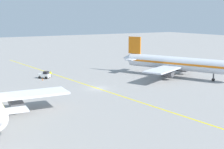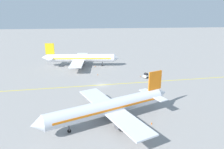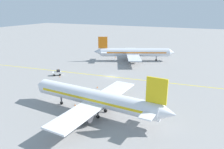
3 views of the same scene
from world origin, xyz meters
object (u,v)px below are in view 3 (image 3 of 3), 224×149
at_px(airplane_adjacent_stand, 96,98).
at_px(baggage_tug_white, 57,73).
at_px(ground_crew_worker, 58,71).
at_px(traffic_cone_mid_apron, 60,76).
at_px(traffic_cone_far_edge, 75,105).
at_px(traffic_cone_by_wingtip, 97,87).
at_px(airplane_at_gate, 134,52).
at_px(traffic_cone_near_nose, 115,57).

distance_m(airplane_adjacent_stand, baggage_tug_white, 32.71).
bearing_deg(baggage_tug_white, ground_crew_worker, -153.26).
height_order(airplane_adjacent_stand, traffic_cone_mid_apron, airplane_adjacent_stand).
relative_size(baggage_tug_white, traffic_cone_mid_apron, 5.90).
bearing_deg(traffic_cone_far_edge, traffic_cone_by_wingtip, -176.15).
height_order(airplane_at_gate, airplane_adjacent_stand, same).
bearing_deg(traffic_cone_near_nose, traffic_cone_far_edge, 13.30).
bearing_deg(airplane_at_gate, traffic_cone_mid_apron, -24.17).
distance_m(ground_crew_worker, traffic_cone_mid_apron, 4.67).
height_order(airplane_adjacent_stand, traffic_cone_far_edge, airplane_adjacent_stand).
xyz_separation_m(traffic_cone_by_wingtip, traffic_cone_far_edge, (12.92, 0.87, 0.00)).
bearing_deg(airplane_adjacent_stand, airplane_at_gate, -169.93).
bearing_deg(airplane_adjacent_stand, traffic_cone_near_nose, -160.59).
height_order(ground_crew_worker, traffic_cone_near_nose, ground_crew_worker).
height_order(baggage_tug_white, traffic_cone_near_nose, baggage_tug_white).
bearing_deg(airplane_adjacent_stand, baggage_tug_white, -126.74).
relative_size(baggage_tug_white, traffic_cone_far_edge, 5.90).
height_order(airplane_at_gate, traffic_cone_by_wingtip, airplane_at_gate).
xyz_separation_m(airplane_adjacent_stand, traffic_cone_far_edge, (-1.48, -6.57, -3.43)).
bearing_deg(ground_crew_worker, traffic_cone_near_nose, 165.54).
relative_size(airplane_adjacent_stand, traffic_cone_mid_apron, 64.63).
bearing_deg(traffic_cone_near_nose, traffic_cone_by_wingtip, 16.29).
xyz_separation_m(traffic_cone_near_nose, traffic_cone_far_edge, (52.11, 12.32, 0.00)).
bearing_deg(traffic_cone_far_edge, ground_crew_worker, -134.26).
distance_m(ground_crew_worker, traffic_cone_by_wingtip, 20.98).
bearing_deg(traffic_cone_by_wingtip, airplane_adjacent_stand, 27.32).
relative_size(baggage_tug_white, traffic_cone_by_wingtip, 5.90).
bearing_deg(baggage_tug_white, airplane_adjacent_stand, 53.26).
relative_size(ground_crew_worker, traffic_cone_mid_apron, 3.05).
bearing_deg(airplane_adjacent_stand, ground_crew_worker, -128.43).
xyz_separation_m(baggage_tug_white, ground_crew_worker, (-2.05, -1.03, 0.01)).
relative_size(airplane_adjacent_stand, baggage_tug_white, 10.96).
xyz_separation_m(airplane_adjacent_stand, baggage_tug_white, (-19.49, -26.12, -2.81)).
xyz_separation_m(airplane_at_gate, traffic_cone_far_edge, (49.81, 2.54, -3.43)).
height_order(baggage_tug_white, traffic_cone_far_edge, baggage_tug_white).
height_order(airplane_at_gate, baggage_tug_white, airplane_at_gate).
bearing_deg(airplane_adjacent_stand, traffic_cone_mid_apron, -127.18).
xyz_separation_m(ground_crew_worker, traffic_cone_far_edge, (20.06, 20.59, -0.63)).
height_order(airplane_at_gate, traffic_cone_near_nose, airplane_at_gate).
distance_m(baggage_tug_white, traffic_cone_mid_apron, 2.60).
bearing_deg(ground_crew_worker, airplane_at_gate, 148.76).
relative_size(airplane_at_gate, airplane_adjacent_stand, 0.95).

